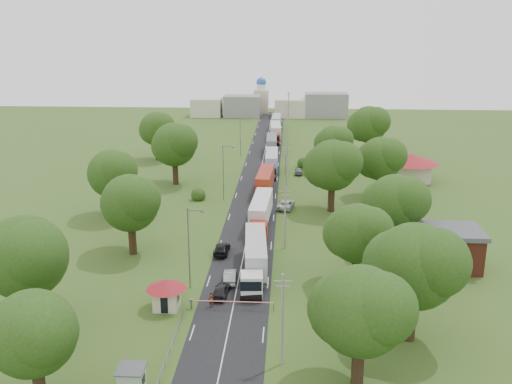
# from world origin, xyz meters

# --- Properties ---
(ground) EXTENTS (260.00, 260.00, 0.00)m
(ground) POSITION_xyz_m (0.00, 0.00, 0.00)
(ground) COLOR #3C541C
(ground) RESTS_ON ground
(road) EXTENTS (8.00, 200.00, 0.04)m
(road) POSITION_xyz_m (0.00, 20.00, 0.00)
(road) COLOR black
(road) RESTS_ON ground
(boom_barrier) EXTENTS (9.22, 0.35, 1.18)m
(boom_barrier) POSITION_xyz_m (-1.36, -25.00, 0.89)
(boom_barrier) COLOR slate
(boom_barrier) RESTS_ON ground
(guard_booth) EXTENTS (4.40, 4.40, 3.45)m
(guard_booth) POSITION_xyz_m (-7.20, -25.00, 2.16)
(guard_booth) COLOR beige
(guard_booth) RESTS_ON ground
(kiosk) EXTENTS (2.30, 2.30, 2.41)m
(kiosk) POSITION_xyz_m (-7.00, -40.00, 1.23)
(kiosk) COLOR #99A593
(kiosk) RESTS_ON ground
(guard_rail) EXTENTS (0.10, 17.00, 1.70)m
(guard_rail) POSITION_xyz_m (-5.00, -35.00, 0.00)
(guard_rail) COLOR slate
(guard_rail) RESTS_ON ground
(info_sign) EXTENTS (0.12, 3.10, 4.10)m
(info_sign) POSITION_xyz_m (5.20, 35.00, 3.00)
(info_sign) COLOR slate
(info_sign) RESTS_ON ground
(pole_0) EXTENTS (1.60, 0.24, 9.00)m
(pole_0) POSITION_xyz_m (5.50, -35.00, 4.68)
(pole_0) COLOR gray
(pole_0) RESTS_ON ground
(pole_1) EXTENTS (1.60, 0.24, 9.00)m
(pole_1) POSITION_xyz_m (5.50, -7.00, 4.68)
(pole_1) COLOR gray
(pole_1) RESTS_ON ground
(pole_2) EXTENTS (1.60, 0.24, 9.00)m
(pole_2) POSITION_xyz_m (5.50, 21.00, 4.68)
(pole_2) COLOR gray
(pole_2) RESTS_ON ground
(pole_3) EXTENTS (1.60, 0.24, 9.00)m
(pole_3) POSITION_xyz_m (5.50, 49.00, 4.68)
(pole_3) COLOR gray
(pole_3) RESTS_ON ground
(pole_4) EXTENTS (1.60, 0.24, 9.00)m
(pole_4) POSITION_xyz_m (5.50, 77.00, 4.68)
(pole_4) COLOR gray
(pole_4) RESTS_ON ground
(pole_5) EXTENTS (1.60, 0.24, 9.00)m
(pole_5) POSITION_xyz_m (5.50, 105.00, 4.68)
(pole_5) COLOR gray
(pole_5) RESTS_ON ground
(lamp_0) EXTENTS (2.03, 0.22, 10.00)m
(lamp_0) POSITION_xyz_m (-5.35, -20.00, 5.55)
(lamp_0) COLOR slate
(lamp_0) RESTS_ON ground
(lamp_1) EXTENTS (2.03, 0.22, 10.00)m
(lamp_1) POSITION_xyz_m (-5.35, 15.00, 5.55)
(lamp_1) COLOR slate
(lamp_1) RESTS_ON ground
(lamp_2) EXTENTS (2.03, 0.22, 10.00)m
(lamp_2) POSITION_xyz_m (-5.35, 50.00, 5.55)
(lamp_2) COLOR slate
(lamp_2) RESTS_ON ground
(tree_0) EXTENTS (8.80, 8.80, 11.07)m
(tree_0) POSITION_xyz_m (11.99, -37.84, 7.22)
(tree_0) COLOR #382616
(tree_0) RESTS_ON ground
(tree_1) EXTENTS (9.60, 9.60, 12.05)m
(tree_1) POSITION_xyz_m (17.99, -29.83, 7.85)
(tree_1) COLOR #382616
(tree_1) RESTS_ON ground
(tree_2) EXTENTS (8.00, 8.00, 10.10)m
(tree_2) POSITION_xyz_m (13.99, -17.86, 6.60)
(tree_2) COLOR #382616
(tree_2) RESTS_ON ground
(tree_3) EXTENTS (8.80, 8.80, 11.07)m
(tree_3) POSITION_xyz_m (19.99, -7.84, 7.22)
(tree_3) COLOR #382616
(tree_3) RESTS_ON ground
(tree_4) EXTENTS (9.60, 9.60, 12.05)m
(tree_4) POSITION_xyz_m (12.99, 10.17, 7.85)
(tree_4) COLOR #382616
(tree_4) RESTS_ON ground
(tree_5) EXTENTS (8.80, 8.80, 11.07)m
(tree_5) POSITION_xyz_m (21.99, 18.16, 7.22)
(tree_5) COLOR #382616
(tree_5) RESTS_ON ground
(tree_6) EXTENTS (8.00, 8.00, 10.10)m
(tree_6) POSITION_xyz_m (14.99, 35.14, 6.60)
(tree_6) COLOR #382616
(tree_6) RESTS_ON ground
(tree_7) EXTENTS (9.60, 9.60, 12.05)m
(tree_7) POSITION_xyz_m (23.99, 50.17, 7.85)
(tree_7) COLOR #382616
(tree_7) RESTS_ON ground
(tree_8) EXTENTS (8.00, 8.00, 10.10)m
(tree_8) POSITION_xyz_m (-14.01, -41.86, 6.60)
(tree_8) COLOR #382616
(tree_8) RESTS_ON ground
(tree_9) EXTENTS (9.60, 9.60, 12.05)m
(tree_9) POSITION_xyz_m (-20.01, -29.83, 7.85)
(tree_9) COLOR #382616
(tree_9) RESTS_ON ground
(tree_10) EXTENTS (8.80, 8.80, 11.07)m
(tree_10) POSITION_xyz_m (-15.01, -9.84, 7.22)
(tree_10) COLOR #382616
(tree_10) RESTS_ON ground
(tree_11) EXTENTS (8.80, 8.80, 11.07)m
(tree_11) POSITION_xyz_m (-22.01, 5.16, 7.22)
(tree_11) COLOR #382616
(tree_11) RESTS_ON ground
(tree_12) EXTENTS (9.60, 9.60, 12.05)m
(tree_12) POSITION_xyz_m (-16.01, 25.17, 7.85)
(tree_12) COLOR #382616
(tree_12) RESTS_ON ground
(tree_13) EXTENTS (8.80, 8.80, 11.07)m
(tree_13) POSITION_xyz_m (-24.01, 45.16, 7.22)
(tree_13) COLOR #382616
(tree_13) RESTS_ON ground
(house_brick) EXTENTS (8.60, 6.60, 5.20)m
(house_brick) POSITION_xyz_m (26.00, -12.00, 2.65)
(house_brick) COLOR maroon
(house_brick) RESTS_ON ground
(house_cream) EXTENTS (10.08, 10.08, 5.80)m
(house_cream) POSITION_xyz_m (30.00, 30.00, 3.64)
(house_cream) COLOR beige
(house_cream) RESTS_ON ground
(distant_town) EXTENTS (52.00, 8.00, 8.00)m
(distant_town) POSITION_xyz_m (0.68, 110.00, 3.49)
(distant_town) COLOR gray
(distant_town) RESTS_ON ground
(church) EXTENTS (5.00, 5.00, 12.30)m
(church) POSITION_xyz_m (-4.00, 118.00, 5.39)
(church) COLOR beige
(church) RESTS_ON ground
(truck_0) EXTENTS (3.43, 15.22, 4.20)m
(truck_0) POSITION_xyz_m (1.91, -15.44, 2.23)
(truck_0) COLOR silver
(truck_0) RESTS_ON ground
(truck_1) EXTENTS (3.23, 15.19, 4.20)m
(truck_1) POSITION_xyz_m (1.72, 1.77, 2.23)
(truck_1) COLOR #AF1A14
(truck_1) RESTS_ON ground
(truck_2) EXTENTS (3.10, 14.89, 4.12)m
(truck_2) POSITION_xyz_m (1.61, 19.18, 2.18)
(truck_2) COLOR gold
(truck_2) RESTS_ON ground
(truck_3) EXTENTS (2.66, 14.62, 4.05)m
(truck_3) POSITION_xyz_m (2.28, 35.41, 2.15)
(truck_3) COLOR #1A4E9C
(truck_3) RESTS_ON ground
(truck_4) EXTENTS (2.64, 14.03, 3.89)m
(truck_4) POSITION_xyz_m (1.70, 53.42, 2.06)
(truck_4) COLOR silver
(truck_4) RESTS_ON ground
(truck_5) EXTENTS (3.24, 15.21, 4.20)m
(truck_5) POSITION_xyz_m (2.25, 69.42, 2.23)
(truck_5) COLOR maroon
(truck_5) RESTS_ON ground
(truck_6) EXTENTS (2.69, 14.03, 3.88)m
(truck_6) POSITION_xyz_m (2.06, 86.09, 2.06)
(truck_6) COLOR #27693C
(truck_6) RESTS_ON ground
(car_lane_front) EXTENTS (1.95, 4.21, 1.40)m
(car_lane_front) POSITION_xyz_m (-1.61, -21.80, 0.70)
(car_lane_front) COLOR black
(car_lane_front) RESTS_ON ground
(car_lane_mid) EXTENTS (1.74, 4.24, 1.37)m
(car_lane_mid) POSITION_xyz_m (-1.00, -18.00, 0.68)
(car_lane_mid) COLOR gray
(car_lane_mid) RESTS_ON ground
(car_lane_rear) EXTENTS (2.00, 4.74, 1.37)m
(car_lane_rear) POSITION_xyz_m (-3.00, -9.26, 0.68)
(car_lane_rear) COLOR black
(car_lane_rear) RESTS_ON ground
(car_verge_near) EXTENTS (3.29, 5.55, 1.45)m
(car_verge_near) POSITION_xyz_m (5.50, 11.00, 0.72)
(car_verge_near) COLOR silver
(car_verge_near) RESTS_ON ground
(car_verge_far) EXTENTS (1.77, 4.01, 1.34)m
(car_verge_far) POSITION_xyz_m (8.00, 33.99, 0.67)
(car_verge_far) COLOR slate
(car_verge_far) RESTS_ON ground
(pedestrian_near) EXTENTS (0.65, 0.48, 1.65)m
(pedestrian_near) POSITION_xyz_m (-2.36, -24.50, 0.82)
(pedestrian_near) COLOR gray
(pedestrian_near) RESTS_ON ground
(pedestrian_booth) EXTENTS (1.08, 1.06, 1.75)m
(pedestrian_booth) POSITION_xyz_m (-6.50, -22.00, 0.88)
(pedestrian_booth) COLOR gray
(pedestrian_booth) RESTS_ON ground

